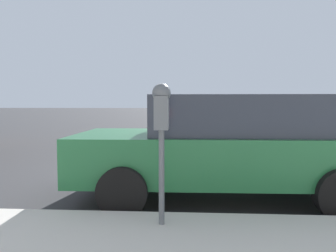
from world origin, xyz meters
The scene contains 3 objects.
ground_plane centered at (0.00, 0.00, 0.00)m, with size 220.00×220.00×0.00m, color #333335.
parking_meter centered at (-2.58, 0.56, 1.27)m, with size 0.21×0.19×1.45m.
car_green centered at (-0.97, -0.26, 0.80)m, with size 2.15×4.34×1.53m.
Camera 1 is at (-5.89, 0.28, 1.41)m, focal length 35.00 mm.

